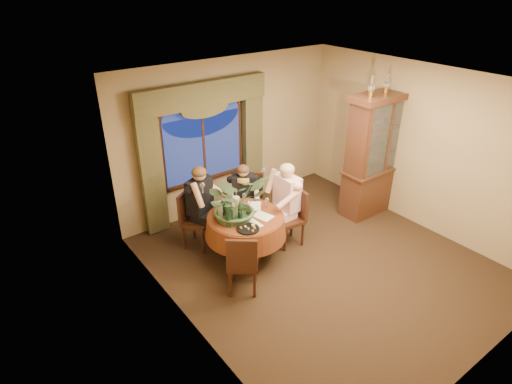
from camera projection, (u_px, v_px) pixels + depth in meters
floor at (320, 263)px, 6.73m from camera, size 5.00×5.00×0.00m
wall_back at (230, 135)px, 7.86m from camera, size 4.50×0.00×4.50m
wall_right at (421, 148)px, 7.28m from camera, size 0.00×5.00×5.00m
ceiling at (335, 84)px, 5.44m from camera, size 5.00×5.00×0.00m
window at (204, 148)px, 7.54m from camera, size 1.62×0.10×1.32m
arched_transom at (201, 105)px, 7.18m from camera, size 1.60×0.06×0.44m
drapery_left at (151, 170)px, 7.01m from camera, size 0.38×0.14×2.32m
drapery_right at (252, 143)px, 8.11m from camera, size 0.38×0.14×2.32m
swag_valance at (203, 94)px, 7.03m from camera, size 2.45×0.16×0.42m
dining_table at (246, 236)px, 6.71m from camera, size 1.47×1.47×0.75m
china_cabinet at (377, 154)px, 7.74m from camera, size 1.39×0.55×2.25m
oil_lamp_left at (372, 86)px, 6.94m from camera, size 0.11×0.11×0.34m
oil_lamp_center at (387, 83)px, 7.15m from camera, size 0.11×0.11×0.34m
oil_lamp_right at (402, 80)px, 7.35m from camera, size 0.11×0.11×0.34m
chair_right at (289, 218)px, 7.00m from camera, size 0.48×0.48×0.96m
chair_back_right at (250, 203)px, 7.47m from camera, size 0.59×0.59×0.96m
chair_back at (197, 221)px, 6.93m from camera, size 0.58×0.58×0.96m
chair_front_left at (243, 262)px, 5.96m from camera, size 0.59×0.59×0.96m
person_pink at (287, 203)px, 7.01m from camera, size 0.47×0.51×1.41m
person_back at (200, 206)px, 6.92m from camera, size 0.65×0.63×1.40m
person_scarf at (243, 197)px, 7.34m from camera, size 0.59×0.58×1.24m
stoneware_vase at (236, 207)px, 6.48m from camera, size 0.17×0.17×0.31m
centerpiece_plant at (235, 181)px, 6.25m from camera, size 0.92×1.03×0.80m
olive_bowl at (250, 215)px, 6.53m from camera, size 0.15×0.15×0.05m
cheese_platter at (248, 229)px, 6.19m from camera, size 0.33×0.33×0.02m
wine_bottle_0 at (223, 207)px, 6.44m from camera, size 0.07×0.07×0.33m
wine_bottle_1 at (233, 210)px, 6.37m from camera, size 0.07×0.07×0.33m
wine_bottle_2 at (220, 211)px, 6.35m from camera, size 0.07×0.07×0.33m
wine_bottle_3 at (229, 217)px, 6.19m from camera, size 0.07×0.07×0.33m
wine_bottle_4 at (240, 211)px, 6.33m from camera, size 0.07×0.07×0.33m
wine_bottle_5 at (231, 213)px, 6.30m from camera, size 0.07×0.07×0.33m
tasting_paper_0 at (263, 216)px, 6.53m from camera, size 0.28×0.34×0.00m
tasting_paper_1 at (254, 206)px, 6.81m from camera, size 0.35×0.37×0.00m
tasting_paper_2 at (252, 224)px, 6.33m from camera, size 0.21×0.30×0.00m
wine_glass_person_pink at (267, 203)px, 6.72m from camera, size 0.07×0.07×0.18m
wine_glass_person_back at (222, 204)px, 6.67m from camera, size 0.07×0.07×0.18m
wine_glass_person_scarf at (244, 198)px, 6.87m from camera, size 0.07×0.07×0.18m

